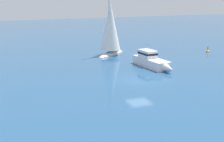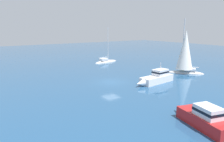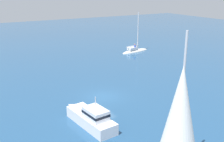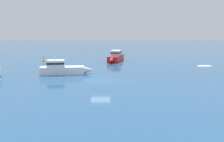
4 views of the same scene
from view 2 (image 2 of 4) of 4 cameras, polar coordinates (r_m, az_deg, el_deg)
name	(u,v)px [view 2 (image 2 of 4)]	position (r m, az deg, el deg)	size (l,w,h in m)	color
ground_plane	(111,82)	(34.40, -0.26, -2.91)	(160.00, 160.00, 0.00)	navy
powerboat	(203,117)	(21.04, 22.77, -11.19)	(6.82, 3.20, 2.03)	#B21E1E
cabin_cruiser	(156,78)	(34.41, 11.51, -1.80)	(2.62, 7.75, 3.20)	white
ketch	(185,54)	(42.43, 18.71, 4.34)	(6.18, 5.56, 10.62)	silver
ketch_1	(106,62)	(53.57, -1.64, 2.45)	(2.81, 6.85, 9.14)	silver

